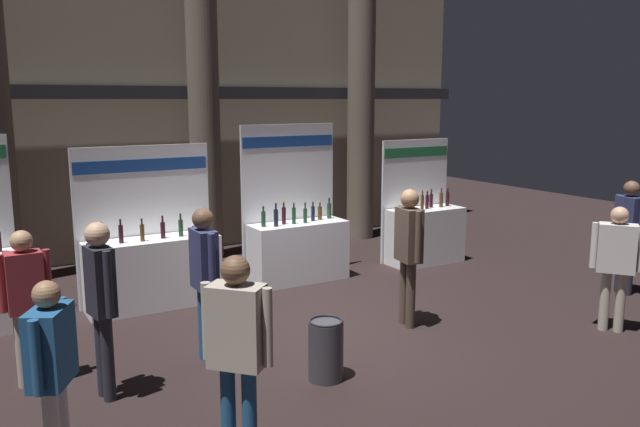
{
  "coord_description": "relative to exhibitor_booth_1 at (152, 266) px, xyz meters",
  "views": [
    {
      "loc": [
        -4.22,
        -6.97,
        3.0
      ],
      "look_at": [
        0.49,
        0.99,
        1.33
      ],
      "focal_mm": 35.73,
      "sensor_mm": 36.0,
      "label": 1
    }
  ],
  "objects": [
    {
      "name": "visitor_2",
      "position": [
        -0.56,
        -4.44,
        0.49
      ],
      "size": [
        0.49,
        0.5,
        1.79
      ],
      "rotation": [
        0.0,
        0.0,
        2.32
      ],
      "color": "navy",
      "rests_on": "ground_plane"
    },
    {
      "name": "visitor_1",
      "position": [
        4.87,
        -4.06,
        0.39
      ],
      "size": [
        0.47,
        0.52,
        1.65
      ],
      "rotation": [
        0.0,
        0.0,
        2.22
      ],
      "color": "#ADA393",
      "rests_on": "ground_plane"
    },
    {
      "name": "trash_bin",
      "position": [
        0.89,
        -3.42,
        -0.27
      ],
      "size": [
        0.38,
        0.38,
        0.67
      ],
      "color": "#38383D",
      "rests_on": "ground_plane"
    },
    {
      "name": "exhibitor_booth_2",
      "position": [
        2.47,
        0.12,
        0.02
      ],
      "size": [
        1.72,
        0.66,
        2.59
      ],
      "color": "white",
      "rests_on": "ground_plane"
    },
    {
      "name": "visitor_6",
      "position": [
        2.69,
        -2.55,
        0.51
      ],
      "size": [
        0.29,
        0.56,
        1.85
      ],
      "rotation": [
        0.0,
        0.0,
        1.4
      ],
      "color": "#47382D",
      "rests_on": "ground_plane"
    },
    {
      "name": "hall_colonnade",
      "position": [
        1.76,
        3.06,
        2.18
      ],
      "size": [
        12.72,
        1.27,
        5.66
      ],
      "color": "tan",
      "rests_on": "ground_plane"
    },
    {
      "name": "visitor_0",
      "position": [
        -1.88,
        -3.84,
        0.38
      ],
      "size": [
        0.44,
        0.55,
        1.62
      ],
      "rotation": [
        0.0,
        0.0,
        4.2
      ],
      "color": "silver",
      "rests_on": "ground_plane"
    },
    {
      "name": "visitor_7",
      "position": [
        6.5,
        -3.13,
        0.46
      ],
      "size": [
        0.29,
        0.53,
        1.77
      ],
      "rotation": [
        0.0,
        0.0,
        1.45
      ],
      "color": "#23232D",
      "rests_on": "ground_plane"
    },
    {
      "name": "ground_plane",
      "position": [
        1.76,
        -1.99,
        -0.6
      ],
      "size": [
        25.44,
        25.44,
        0.0
      ],
      "primitive_type": "plane",
      "color": "black"
    },
    {
      "name": "exhibitor_booth_3",
      "position": [
        5.05,
        -0.03,
        -0.0
      ],
      "size": [
        1.51,
        0.66,
        2.26
      ],
      "color": "white",
      "rests_on": "ground_plane"
    },
    {
      "name": "exhibitor_booth_1",
      "position": [
        0.0,
        0.0,
        0.0
      ],
      "size": [
        1.99,
        0.66,
        2.33
      ],
      "color": "white",
      "rests_on": "ground_plane"
    },
    {
      "name": "visitor_5",
      "position": [
        -1.86,
        -1.94,
        0.39
      ],
      "size": [
        0.53,
        0.25,
        1.68
      ],
      "rotation": [
        0.0,
        0.0,
        3.17
      ],
      "color": "#ADA393",
      "rests_on": "ground_plane"
    },
    {
      "name": "visitor_8",
      "position": [
        -0.04,
        -2.3,
        0.48
      ],
      "size": [
        0.24,
        0.58,
        1.8
      ],
      "rotation": [
        0.0,
        0.0,
        1.56
      ],
      "color": "navy",
      "rests_on": "ground_plane"
    },
    {
      "name": "visitor_3",
      "position": [
        -1.25,
        -2.65,
        0.47
      ],
      "size": [
        0.25,
        0.5,
        1.82
      ],
      "rotation": [
        0.0,
        0.0,
        1.72
      ],
      "color": "#23232D",
      "rests_on": "ground_plane"
    }
  ]
}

